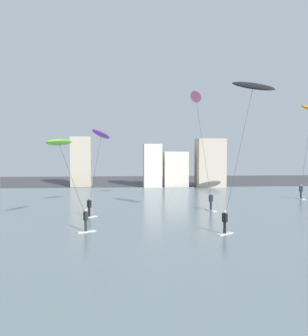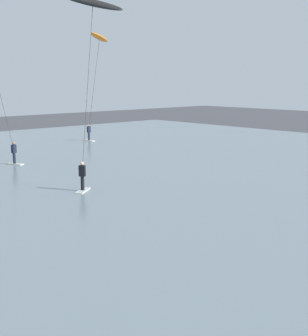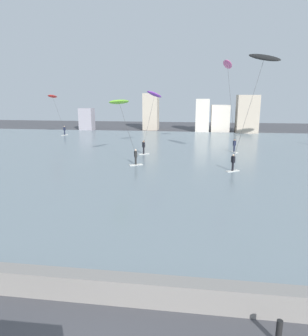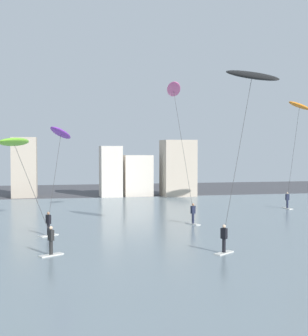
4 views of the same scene
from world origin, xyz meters
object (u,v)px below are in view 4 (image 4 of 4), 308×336
at_px(kitesurfer_purple, 60,140).
at_px(kitesurfer_lime, 17,150).
at_px(kitesurfer_orange, 298,114).
at_px(kitesurfer_pink, 175,100).
at_px(kitesurfer_black, 250,87).

relative_size(kitesurfer_purple, kitesurfer_lime, 1.15).
relative_size(kitesurfer_purple, kitesurfer_orange, 0.73).
distance_m(kitesurfer_pink, kitesurfer_lime, 15.04).
relative_size(kitesurfer_orange, kitesurfer_lime, 1.57).
bearing_deg(kitesurfer_purple, kitesurfer_black, -36.44).
distance_m(kitesurfer_purple, kitesurfer_lime, 7.71).
bearing_deg(kitesurfer_purple, kitesurfer_pink, 8.79).
bearing_deg(kitesurfer_orange, kitesurfer_lime, -151.99).
xyz_separation_m(kitesurfer_pink, kitesurfer_orange, (13.20, 4.51, -0.54)).
xyz_separation_m(kitesurfer_black, kitesurfer_lime, (-13.84, 1.12, -3.85)).
xyz_separation_m(kitesurfer_black, kitesurfer_pink, (-2.23, 9.81, 0.11)).
bearing_deg(kitesurfer_lime, kitesurfer_purple, 71.20).
height_order(kitesurfer_pink, kitesurfer_lime, kitesurfer_pink).
height_order(kitesurfer_purple, kitesurfer_orange, kitesurfer_orange).
bearing_deg(kitesurfer_lime, kitesurfer_orange, 28.01).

